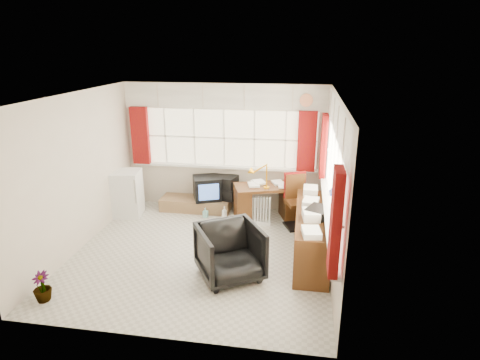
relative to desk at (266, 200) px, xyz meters
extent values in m
plane|color=beige|center=(-0.89, -1.50, -0.38)|extent=(4.00, 4.00, 0.00)
plane|color=beige|center=(-0.89, 0.50, 0.87)|extent=(4.00, 0.00, 4.00)
plane|color=beige|center=(-0.89, -3.50, 0.87)|extent=(4.00, 0.00, 4.00)
plane|color=beige|center=(-2.89, -1.50, 0.87)|extent=(0.00, 4.00, 4.00)
plane|color=beige|center=(1.11, -1.50, 0.87)|extent=(0.00, 4.00, 4.00)
plane|color=white|center=(-0.89, -1.50, 2.12)|extent=(4.00, 4.00, 0.00)
plane|color=#FCEFC7|center=(-0.89, 0.48, 1.07)|extent=(3.60, 0.00, 3.60)
cube|color=white|center=(-0.89, 0.44, 0.49)|extent=(3.70, 0.12, 0.05)
cube|color=white|center=(-2.09, 0.47, 1.07)|extent=(0.03, 0.02, 1.10)
cube|color=white|center=(-1.49, 0.47, 1.07)|extent=(0.03, 0.02, 1.10)
cube|color=white|center=(-0.89, 0.47, 1.07)|extent=(0.03, 0.02, 1.10)
cube|color=white|center=(-0.29, 0.47, 1.07)|extent=(0.03, 0.02, 1.10)
cube|color=white|center=(0.31, 0.47, 1.07)|extent=(0.03, 0.02, 1.10)
plane|color=#FCEFC7|center=(1.09, -1.50, 1.07)|extent=(0.00, 3.60, 3.60)
cube|color=white|center=(1.05, -1.50, 0.49)|extent=(0.12, 3.70, 0.05)
cube|color=white|center=(1.08, -2.70, 1.07)|extent=(0.02, 0.03, 1.10)
cube|color=white|center=(1.08, -2.10, 1.07)|extent=(0.02, 0.03, 1.10)
cube|color=white|center=(1.08, -1.50, 1.07)|extent=(0.02, 0.03, 1.10)
cube|color=white|center=(1.08, -0.90, 1.07)|extent=(0.02, 0.03, 1.10)
cube|color=white|center=(1.08, -0.30, 1.07)|extent=(0.02, 0.03, 1.10)
cube|color=maroon|center=(-2.59, 0.40, 1.08)|extent=(0.35, 0.10, 1.15)
cube|color=maroon|center=(0.71, 0.40, 1.08)|extent=(0.35, 0.10, 1.15)
cube|color=maroon|center=(1.01, 0.10, 1.08)|extent=(0.10, 0.35, 1.15)
cube|color=maroon|center=(1.01, -3.20, 1.08)|extent=(0.10, 0.35, 1.15)
cube|color=white|center=(-0.89, 0.46, 1.87)|extent=(3.95, 0.08, 0.48)
cube|color=white|center=(1.07, -1.50, 1.87)|extent=(0.08, 3.95, 0.48)
cube|color=#5A3415|center=(0.00, 0.00, 0.27)|extent=(1.30, 0.92, 0.05)
cube|color=#5A3415|center=(-0.43, -0.14, -0.07)|extent=(0.42, 0.58, 0.62)
cube|color=#5A3415|center=(0.43, 0.14, -0.07)|extent=(0.42, 0.58, 0.62)
cube|color=white|center=(0.00, 0.00, 0.31)|extent=(0.27, 0.32, 0.02)
cube|color=white|center=(0.00, 0.00, 0.31)|extent=(0.27, 0.32, 0.02)
cube|color=white|center=(0.00, 0.00, 0.32)|extent=(0.27, 0.32, 0.02)
cube|color=white|center=(0.00, 0.00, 0.32)|extent=(0.27, 0.32, 0.02)
cube|color=white|center=(0.00, 0.00, 0.33)|extent=(0.27, 0.32, 0.02)
cube|color=white|center=(0.00, 0.00, 0.33)|extent=(0.27, 0.32, 0.02)
cube|color=white|center=(0.00, 0.00, 0.33)|extent=(0.27, 0.32, 0.02)
cylinder|color=#FFAC0A|center=(0.01, -0.13, 0.31)|extent=(0.11, 0.11, 0.02)
cylinder|color=#FFAC0A|center=(0.01, -0.13, 0.52)|extent=(0.03, 0.03, 0.42)
cone|color=#FFAC0A|center=(0.01, -0.13, 0.68)|extent=(0.18, 0.15, 0.17)
cube|color=black|center=(0.60, -0.28, -0.36)|extent=(0.54, 0.54, 0.04)
cylinder|color=silver|center=(0.60, -0.28, -0.14)|extent=(0.06, 0.06, 0.48)
cube|color=#5A3415|center=(0.60, -0.28, 0.10)|extent=(0.52, 0.51, 0.06)
cube|color=#5A3415|center=(0.53, -0.09, 0.36)|extent=(0.36, 0.18, 0.46)
cube|color=maroon|center=(0.53, -0.09, 0.38)|extent=(0.40, 0.21, 0.48)
imported|color=black|center=(-0.31, -2.11, 0.01)|extent=(1.16, 1.17, 0.78)
cube|color=white|center=(-0.07, -0.27, -0.34)|extent=(0.36, 0.14, 0.07)
cube|color=white|center=(-0.23, -0.27, -0.08)|extent=(0.02, 0.11, 0.46)
cube|color=white|center=(-0.17, -0.27, -0.08)|extent=(0.02, 0.11, 0.46)
cube|color=white|center=(-0.12, -0.27, -0.08)|extent=(0.02, 0.11, 0.46)
cube|color=white|center=(-0.07, -0.27, -0.08)|extent=(0.02, 0.11, 0.46)
cube|color=white|center=(-0.01, -0.27, -0.08)|extent=(0.02, 0.11, 0.46)
cube|color=white|center=(0.04, -0.27, -0.08)|extent=(0.02, 0.11, 0.46)
cube|color=white|center=(0.09, -0.27, -0.08)|extent=(0.02, 0.11, 0.46)
cube|color=#5A3415|center=(0.84, -1.30, 0.00)|extent=(0.50, 2.00, 0.75)
cube|color=white|center=(0.81, -2.10, 0.42)|extent=(0.24, 0.32, 0.10)
cube|color=white|center=(0.81, -1.57, 0.42)|extent=(0.24, 0.32, 0.10)
cube|color=white|center=(0.81, -1.04, 0.42)|extent=(0.24, 0.32, 0.10)
cube|color=white|center=(0.81, -0.50, 0.42)|extent=(0.24, 0.32, 0.10)
cube|color=black|center=(0.91, -1.45, 0.44)|extent=(0.44, 0.48, 0.13)
cube|color=#886444|center=(-1.44, 0.22, -0.25)|extent=(1.40, 0.50, 0.25)
cube|color=black|center=(-1.20, 0.22, 0.10)|extent=(0.65, 0.62, 0.47)
cube|color=#4670C6|center=(-1.11, -0.01, 0.10)|extent=(0.37, 0.16, 0.32)
cube|color=black|center=(-0.93, 0.36, -0.01)|extent=(0.73, 0.57, 0.23)
cube|color=black|center=(-0.93, 0.36, 0.22)|extent=(0.67, 0.53, 0.22)
cube|color=white|center=(-2.69, -0.23, 0.07)|extent=(0.59, 0.59, 0.89)
cube|color=silver|center=(-2.42, -0.45, 0.20)|extent=(0.02, 0.02, 0.47)
imported|color=white|center=(-0.77, -0.19, -0.24)|extent=(0.11, 0.11, 0.27)
imported|color=#92DAD1|center=(-1.16, -0.12, -0.28)|extent=(0.10, 0.10, 0.19)
imported|color=black|center=(-2.62, -3.06, -0.17)|extent=(0.26, 0.26, 0.41)
camera|label=1|loc=(0.63, -7.08, 2.81)|focal=30.00mm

